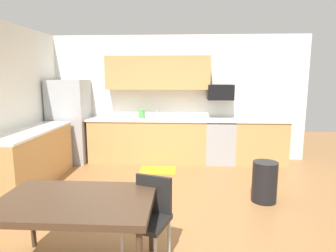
{
  "coord_description": "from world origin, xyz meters",
  "views": [
    {
      "loc": [
        0.28,
        -3.83,
        1.83
      ],
      "look_at": [
        0.0,
        1.0,
        1.0
      ],
      "focal_mm": 31.23,
      "sensor_mm": 36.0,
      "label": 1
    }
  ],
  "objects_px": {
    "refrigerator": "(70,121)",
    "kettle": "(142,114)",
    "oven_range": "(219,141)",
    "chair_near_table": "(149,213)",
    "microwave": "(220,92)",
    "trash_bin": "(265,182)",
    "dining_table": "(76,205)"
  },
  "relations": [
    {
      "from": "refrigerator",
      "to": "oven_range",
      "type": "xyz_separation_m",
      "value": [
        3.21,
        0.08,
        -0.42
      ]
    },
    {
      "from": "oven_range",
      "to": "dining_table",
      "type": "bearing_deg",
      "value": -115.0
    },
    {
      "from": "dining_table",
      "to": "trash_bin",
      "type": "xyz_separation_m",
      "value": [
        2.16,
        1.72,
        -0.37
      ]
    },
    {
      "from": "dining_table",
      "to": "kettle",
      "type": "xyz_separation_m",
      "value": [
        0.05,
        3.75,
        0.35
      ]
    },
    {
      "from": "refrigerator",
      "to": "oven_range",
      "type": "bearing_deg",
      "value": 1.43
    },
    {
      "from": "trash_bin",
      "to": "dining_table",
      "type": "bearing_deg",
      "value": -141.45
    },
    {
      "from": "microwave",
      "to": "trash_bin",
      "type": "relative_size",
      "value": 0.9
    },
    {
      "from": "refrigerator",
      "to": "trash_bin",
      "type": "height_order",
      "value": "refrigerator"
    },
    {
      "from": "chair_near_table",
      "to": "trash_bin",
      "type": "bearing_deg",
      "value": 44.55
    },
    {
      "from": "refrigerator",
      "to": "microwave",
      "type": "relative_size",
      "value": 3.25
    },
    {
      "from": "refrigerator",
      "to": "chair_near_table",
      "type": "bearing_deg",
      "value": -58.01
    },
    {
      "from": "chair_near_table",
      "to": "trash_bin",
      "type": "height_order",
      "value": "chair_near_table"
    },
    {
      "from": "refrigerator",
      "to": "chair_near_table",
      "type": "relative_size",
      "value": 2.06
    },
    {
      "from": "microwave",
      "to": "chair_near_table",
      "type": "bearing_deg",
      "value": -106.88
    },
    {
      "from": "refrigerator",
      "to": "chair_near_table",
      "type": "xyz_separation_m",
      "value": [
        2.12,
        -3.39,
        -0.37
      ]
    },
    {
      "from": "oven_range",
      "to": "dining_table",
      "type": "relative_size",
      "value": 0.65
    },
    {
      "from": "trash_bin",
      "to": "kettle",
      "type": "distance_m",
      "value": 3.01
    },
    {
      "from": "microwave",
      "to": "oven_range",
      "type": "bearing_deg",
      "value": -90.0
    },
    {
      "from": "microwave",
      "to": "kettle",
      "type": "bearing_deg",
      "value": -178.29
    },
    {
      "from": "microwave",
      "to": "kettle",
      "type": "relative_size",
      "value": 2.7
    },
    {
      "from": "refrigerator",
      "to": "kettle",
      "type": "distance_m",
      "value": 1.55
    },
    {
      "from": "chair_near_table",
      "to": "kettle",
      "type": "xyz_separation_m",
      "value": [
        -0.59,
        3.52,
        0.52
      ]
    },
    {
      "from": "trash_bin",
      "to": "microwave",
      "type": "bearing_deg",
      "value": 101.77
    },
    {
      "from": "refrigerator",
      "to": "oven_range",
      "type": "relative_size",
      "value": 1.93
    },
    {
      "from": "refrigerator",
      "to": "kettle",
      "type": "relative_size",
      "value": 8.77
    },
    {
      "from": "trash_bin",
      "to": "chair_near_table",
      "type": "bearing_deg",
      "value": -135.45
    },
    {
      "from": "dining_table",
      "to": "chair_near_table",
      "type": "bearing_deg",
      "value": 19.48
    },
    {
      "from": "trash_bin",
      "to": "kettle",
      "type": "relative_size",
      "value": 3.0
    },
    {
      "from": "dining_table",
      "to": "kettle",
      "type": "distance_m",
      "value": 3.77
    },
    {
      "from": "kettle",
      "to": "chair_near_table",
      "type": "bearing_deg",
      "value": -80.55
    },
    {
      "from": "refrigerator",
      "to": "kettle",
      "type": "xyz_separation_m",
      "value": [
        1.53,
        0.13,
        0.14
      ]
    },
    {
      "from": "refrigerator",
      "to": "trash_bin",
      "type": "bearing_deg",
      "value": -27.57
    }
  ]
}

